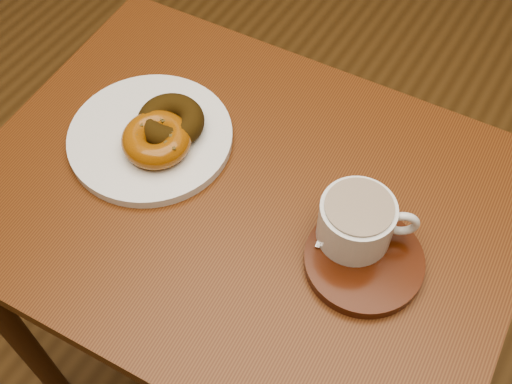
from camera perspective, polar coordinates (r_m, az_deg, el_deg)
The scene contains 8 objects.
ground at distance 1.64m, azimuth 7.41°, elevation -8.12°, with size 6.00×6.00×0.00m, color brown.
cafe_table at distance 0.99m, azimuth -0.99°, elevation -3.89°, with size 0.80×0.62×0.72m.
donut_plate at distance 0.96m, azimuth -9.37°, elevation 4.84°, with size 0.24×0.24×0.01m, color silver.
donut_cinnamon at distance 0.94m, azimuth -7.59°, elevation 6.25°, with size 0.10×0.10×0.04m, color #35230A.
donut_caramel at distance 0.92m, azimuth -8.84°, elevation 4.62°, with size 0.13×0.13×0.04m.
saucer at distance 0.84m, azimuth 9.55°, elevation -6.06°, with size 0.15×0.15×0.02m, color #3E1608.
coffee_cup at distance 0.82m, azimuth 9.02°, elevation -2.56°, with size 0.12×0.10×0.07m.
teaspoon at distance 0.87m, azimuth 6.95°, elevation -1.23°, with size 0.03×0.09×0.01m.
Camera 1 is at (0.20, -0.72, 1.46)m, focal length 45.00 mm.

